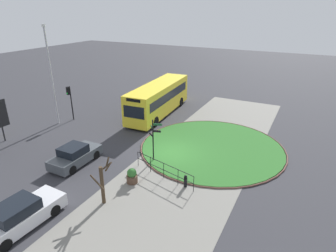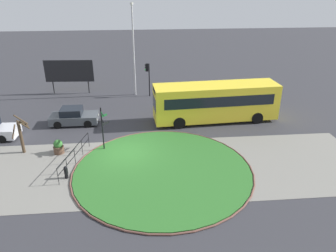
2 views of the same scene
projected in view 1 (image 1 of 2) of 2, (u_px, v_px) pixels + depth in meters
ground at (172, 154)px, 22.38m from camera, size 120.00×120.00×0.00m
sidewalk_paving at (196, 159)px, 21.51m from camera, size 32.00×7.87×0.02m
grass_island at (212, 147)px, 23.28m from camera, size 11.24×11.24×0.10m
grass_kerb_ring at (212, 147)px, 23.28m from camera, size 11.55×11.55×0.11m
signpost_directional at (153, 137)px, 20.67m from camera, size 0.51×1.17×3.27m
bollard_foreground at (186, 181)px, 18.11m from camera, size 0.22×0.22×0.85m
railing_grass_edge at (164, 169)px, 18.92m from camera, size 1.19×4.76×1.14m
bus_yellow at (159, 98)px, 30.03m from camera, size 10.58×3.21×3.21m
car_near_lane at (20, 216)px, 14.72m from camera, size 4.68×1.96×1.50m
car_far_lane at (75, 156)px, 20.71m from camera, size 3.94×1.82×1.44m
traffic_light_near at (69, 96)px, 28.09m from camera, size 0.49×0.30×3.42m
lamppost_tall at (51, 74)px, 26.31m from camera, size 0.32×0.32×9.16m
planter_near_signpost at (132, 176)px, 18.52m from camera, size 0.72×0.72×1.03m
street_tree_bare at (103, 181)px, 16.24m from camera, size 1.12×1.09×3.14m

